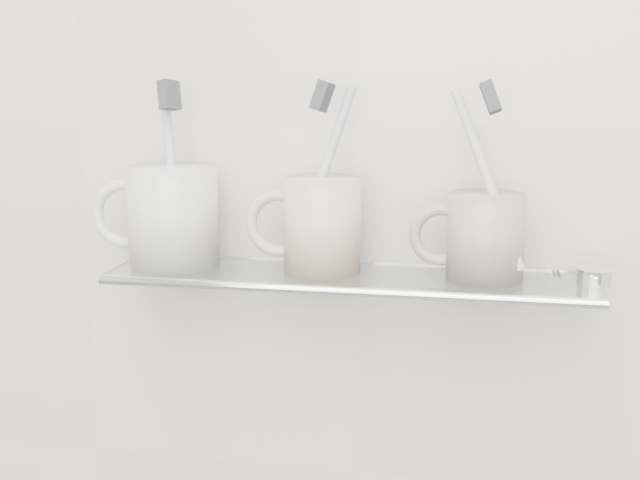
% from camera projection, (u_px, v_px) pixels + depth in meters
% --- Properties ---
extents(wall_back, '(2.50, 0.00, 2.50)m').
position_uv_depth(wall_back, '(360.00, 124.00, 0.95)').
color(wall_back, beige).
rests_on(wall_back, ground).
extents(shelf_glass, '(0.50, 0.12, 0.01)m').
position_uv_depth(shelf_glass, '(350.00, 278.00, 0.92)').
color(shelf_glass, silver).
rests_on(shelf_glass, wall_back).
extents(shelf_rail, '(0.50, 0.01, 0.01)m').
position_uv_depth(shelf_rail, '(341.00, 291.00, 0.86)').
color(shelf_rail, silver).
rests_on(shelf_rail, shelf_glass).
extents(bracket_left, '(0.02, 0.03, 0.02)m').
position_uv_depth(bracket_left, '(173.00, 269.00, 1.01)').
color(bracket_left, silver).
rests_on(bracket_left, wall_back).
extents(bracket_right, '(0.02, 0.03, 0.02)m').
position_uv_depth(bracket_right, '(556.00, 287.00, 0.93)').
color(bracket_right, silver).
rests_on(bracket_right, wall_back).
extents(mug_left, '(0.12, 0.12, 0.11)m').
position_uv_depth(mug_left, '(173.00, 216.00, 0.95)').
color(mug_left, silver).
rests_on(mug_left, shelf_glass).
extents(mug_left_handle, '(0.08, 0.01, 0.08)m').
position_uv_depth(mug_left_handle, '(126.00, 214.00, 0.96)').
color(mug_left_handle, silver).
rests_on(mug_left_handle, mug_left).
extents(toothbrush_left, '(0.04, 0.05, 0.19)m').
position_uv_depth(toothbrush_left, '(172.00, 172.00, 0.94)').
color(toothbrush_left, '#9CA7BF').
rests_on(toothbrush_left, mug_left).
extents(bristles_left, '(0.02, 0.03, 0.03)m').
position_uv_depth(bristles_left, '(169.00, 95.00, 0.92)').
color(bristles_left, '#34373A').
rests_on(bristles_left, toothbrush_left).
extents(mug_center, '(0.09, 0.09, 0.10)m').
position_uv_depth(mug_center, '(322.00, 225.00, 0.92)').
color(mug_center, beige).
rests_on(mug_center, shelf_glass).
extents(mug_center_handle, '(0.07, 0.01, 0.07)m').
position_uv_depth(mug_center_handle, '(279.00, 223.00, 0.93)').
color(mug_center_handle, beige).
rests_on(mug_center_handle, mug_center).
extents(toothbrush_center, '(0.07, 0.03, 0.18)m').
position_uv_depth(toothbrush_center, '(322.00, 175.00, 0.91)').
color(toothbrush_center, '#96AEB9').
rests_on(toothbrush_center, mug_center).
extents(bristles_center, '(0.02, 0.03, 0.03)m').
position_uv_depth(bristles_center, '(322.00, 96.00, 0.89)').
color(bristles_center, '#34373A').
rests_on(bristles_center, toothbrush_center).
extents(mug_right, '(0.10, 0.10, 0.09)m').
position_uv_depth(mug_right, '(485.00, 237.00, 0.89)').
color(mug_right, white).
rests_on(mug_right, shelf_glass).
extents(mug_right_handle, '(0.06, 0.01, 0.06)m').
position_uv_depth(mug_right_handle, '(441.00, 235.00, 0.90)').
color(mug_right_handle, white).
rests_on(mug_right_handle, mug_right).
extents(toothbrush_right, '(0.08, 0.05, 0.18)m').
position_uv_depth(toothbrush_right, '(488.00, 179.00, 0.88)').
color(toothbrush_right, '#BBB6B5').
rests_on(toothbrush_right, mug_right).
extents(bristles_right, '(0.02, 0.03, 0.04)m').
position_uv_depth(bristles_right, '(491.00, 97.00, 0.86)').
color(bristles_right, '#34373A').
rests_on(bristles_right, toothbrush_right).
extents(chrome_cap, '(0.04, 0.04, 0.02)m').
position_uv_depth(chrome_cap, '(596.00, 276.00, 0.88)').
color(chrome_cap, silver).
rests_on(chrome_cap, shelf_glass).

